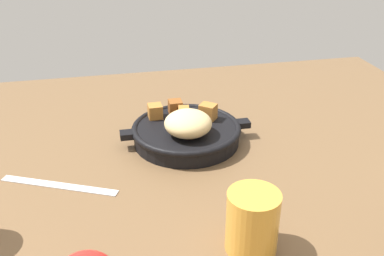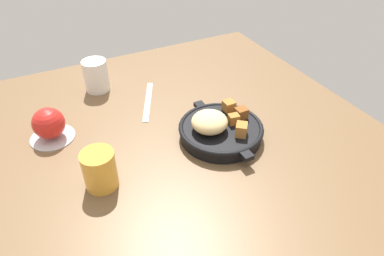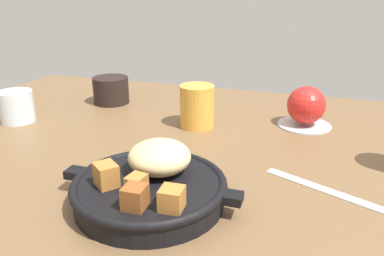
% 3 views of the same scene
% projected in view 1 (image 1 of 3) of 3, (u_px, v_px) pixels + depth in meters
% --- Properties ---
extents(ground_plane, '(1.17, 1.03, 0.02)m').
position_uv_depth(ground_plane, '(213.00, 174.00, 0.79)').
color(ground_plane, brown).
extents(cast_iron_skillet, '(0.25, 0.21, 0.08)m').
position_uv_depth(cast_iron_skillet, '(186.00, 130.00, 0.85)').
color(cast_iron_skillet, black).
rests_on(cast_iron_skillet, ground_plane).
extents(butter_knife, '(0.19, 0.10, 0.00)m').
position_uv_depth(butter_knife, '(59.00, 185.00, 0.73)').
color(butter_knife, silver).
rests_on(butter_knife, ground_plane).
extents(juice_glass_amber, '(0.07, 0.07, 0.09)m').
position_uv_depth(juice_glass_amber, '(252.00, 222.00, 0.58)').
color(juice_glass_amber, gold).
rests_on(juice_glass_amber, ground_plane).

